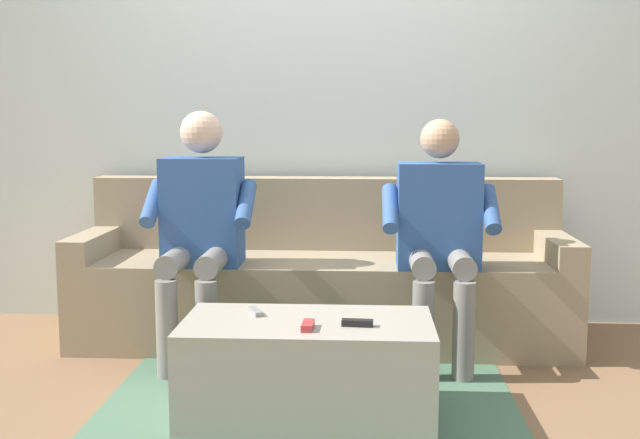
# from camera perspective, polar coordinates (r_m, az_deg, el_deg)

# --- Properties ---
(ground_plane) EXTENTS (8.00, 8.00, 0.00)m
(ground_plane) POSITION_cam_1_polar(r_m,az_deg,el_deg) (3.46, -0.49, -12.20)
(ground_plane) COLOR #846042
(back_wall) EXTENTS (4.75, 0.06, 2.59)m
(back_wall) POSITION_cam_1_polar(r_m,az_deg,el_deg) (4.41, 0.50, 9.25)
(back_wall) COLOR silver
(back_wall) RESTS_ON ground
(couch) EXTENTS (2.53, 0.72, 0.84)m
(couch) POSITION_cam_1_polar(r_m,az_deg,el_deg) (4.08, 0.19, -4.71)
(couch) COLOR #9E896B
(couch) RESTS_ON ground
(coffee_table) EXTENTS (0.98, 0.52, 0.38)m
(coffee_table) POSITION_cam_1_polar(r_m,az_deg,el_deg) (3.08, -0.92, -10.94)
(coffee_table) COLOR #A89E8E
(coffee_table) RESTS_ON ground
(person_left_seated) EXTENTS (0.54, 0.52, 1.16)m
(person_left_seated) POSITION_cam_1_polar(r_m,az_deg,el_deg) (3.69, 8.83, -0.46)
(person_left_seated) COLOR #335693
(person_left_seated) RESTS_ON ground
(person_right_seated) EXTENTS (0.53, 0.58, 1.20)m
(person_right_seated) POSITION_cam_1_polar(r_m,az_deg,el_deg) (3.76, -8.86, -0.01)
(person_right_seated) COLOR #335693
(person_right_seated) RESTS_ON ground
(remote_gray) EXTENTS (0.08, 0.12, 0.02)m
(remote_gray) POSITION_cam_1_polar(r_m,az_deg,el_deg) (3.13, -4.80, -6.80)
(remote_gray) COLOR gray
(remote_gray) RESTS_ON coffee_table
(remote_black) EXTENTS (0.12, 0.05, 0.03)m
(remote_black) POSITION_cam_1_polar(r_m,az_deg,el_deg) (2.94, 2.79, -7.65)
(remote_black) COLOR black
(remote_black) RESTS_ON coffee_table
(remote_red) EXTENTS (0.04, 0.11, 0.03)m
(remote_red) POSITION_cam_1_polar(r_m,az_deg,el_deg) (2.90, -0.91, -7.86)
(remote_red) COLOR #B73333
(remote_red) RESTS_ON coffee_table
(floor_rug) EXTENTS (1.69, 1.76, 0.01)m
(floor_rug) POSITION_cam_1_polar(r_m,az_deg,el_deg) (3.25, -0.75, -13.42)
(floor_rug) COLOR #4C7056
(floor_rug) RESTS_ON ground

